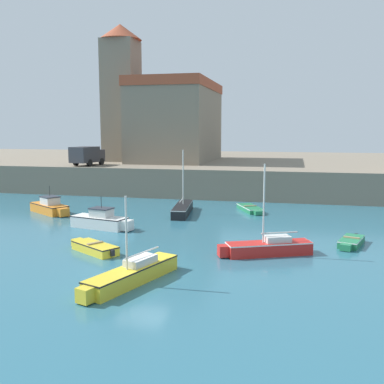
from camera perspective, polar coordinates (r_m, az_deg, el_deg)
ground_plane at (r=24.09m, az=-6.32°, el=-9.98°), size 200.00×200.00×0.00m
quay_seawall at (r=66.36m, az=6.29°, el=2.91°), size 120.00×40.00×3.20m
motorboat_white_1 at (r=34.56m, az=-11.46°, el=-3.57°), size 5.16×2.43×2.46m
sailboat_red_2 at (r=27.20m, az=9.59°, el=-6.90°), size 5.56×3.23×5.43m
dinghy_green_3 at (r=30.72m, az=19.54°, el=-5.95°), size 1.98×3.45×0.54m
motorboat_orange_4 at (r=41.81m, az=-17.58°, el=-1.83°), size 4.92×3.80×2.43m
dinghy_yellow_5 at (r=28.09m, az=-12.33°, el=-6.87°), size 3.83×2.87×0.62m
sailboat_black_6 at (r=39.61m, az=-1.19°, el=-2.13°), size 1.97×6.59×5.63m
dinghy_green_7 at (r=41.33m, az=7.44°, el=-2.09°), size 2.86×4.40×0.49m
sailboat_yellow_8 at (r=22.28m, az=-7.60°, el=-10.23°), size 3.12×6.35×4.33m
church at (r=60.91m, az=-3.17°, el=9.66°), size 14.49×16.38×17.64m
truck_on_quay at (r=54.02m, az=-13.16°, el=4.59°), size 2.83×4.60×2.20m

